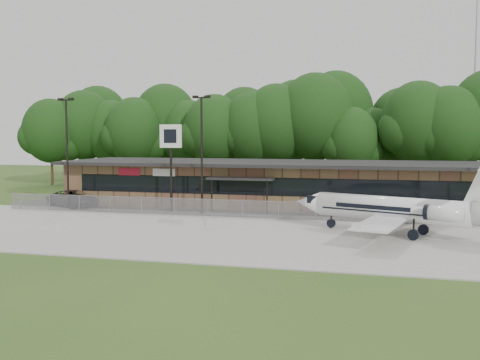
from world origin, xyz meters
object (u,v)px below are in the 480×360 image
(business_jet, at_px, (399,210))
(suv, at_px, (73,199))
(pole_sign, at_px, (171,145))
(terminal, at_px, (274,183))

(business_jet, distance_m, suv, 30.51)
(suv, distance_m, pole_sign, 11.61)
(business_jet, relative_size, pole_sign, 1.89)
(business_jet, xyz_separation_m, suv, (-29.41, 8.07, -1.00))
(terminal, height_order, suv, terminal)
(terminal, distance_m, suv, 19.33)
(terminal, distance_m, pole_sign, 11.33)
(pole_sign, bearing_deg, business_jet, -15.62)
(pole_sign, bearing_deg, suv, 178.79)
(business_jet, xyz_separation_m, pole_sign, (-19.05, 7.02, 4.16))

